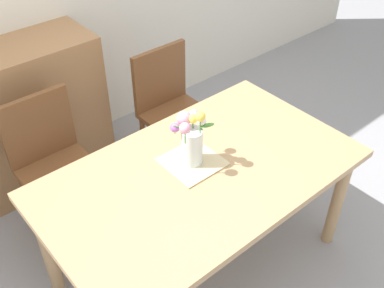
% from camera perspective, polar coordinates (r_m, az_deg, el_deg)
% --- Properties ---
extents(ground_plane, '(12.00, 12.00, 0.00)m').
position_cam_1_polar(ground_plane, '(2.81, 0.91, -14.47)').
color(ground_plane, '#939399').
extents(dining_table, '(1.60, 0.94, 0.73)m').
position_cam_1_polar(dining_table, '(2.33, 1.06, -4.96)').
color(dining_table, tan).
rests_on(dining_table, ground_plane).
extents(chair_left, '(0.42, 0.42, 0.90)m').
position_cam_1_polar(chair_left, '(2.78, -17.14, -1.81)').
color(chair_left, brown).
rests_on(chair_left, ground_plane).
extents(chair_right, '(0.42, 0.42, 0.90)m').
position_cam_1_polar(chair_right, '(3.11, -2.71, 4.96)').
color(chair_right, brown).
rests_on(chair_right, ground_plane).
extents(placemat, '(0.28, 0.28, 0.01)m').
position_cam_1_polar(placemat, '(2.31, 0.00, -2.24)').
color(placemat, '#CCB789').
rests_on(placemat, dining_table).
extents(flower_vase, '(0.19, 0.17, 0.32)m').
position_cam_1_polar(flower_vase, '(2.22, -0.13, 0.76)').
color(flower_vase, silver).
rests_on(flower_vase, placemat).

